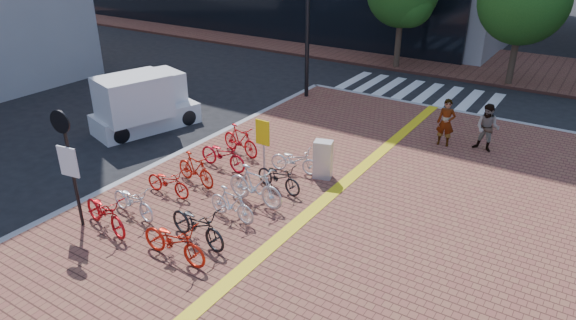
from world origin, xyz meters
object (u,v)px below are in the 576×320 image
Objects in this scene: bike_7 at (197,224)px; bike_11 at (295,160)px; notice_sign at (68,155)px; bike_5 at (240,140)px; bike_2 at (168,182)px; bike_8 at (232,204)px; bike_1 at (133,201)px; bike_4 at (223,154)px; bike_9 at (255,186)px; pedestrian_a at (446,123)px; box_truck at (143,102)px; bike_10 at (279,177)px; bike_0 at (105,212)px; bike_3 at (195,169)px; utility_box at (323,159)px; pedestrian_b at (487,128)px; yellow_sign at (263,137)px; bike_6 at (174,241)px.

bike_7 is 1.19× the size of bike_11.
bike_11 is 0.50× the size of notice_sign.
bike_5 is 6.27m from notice_sign.
bike_8 reaches higher than bike_2.
bike_4 reaches higher than bike_1.
bike_7 is at bearing -146.89° from bike_4.
notice_sign is at bearing 139.54° from bike_9.
bike_5 reaches higher than bike_1.
pedestrian_a reaches higher than bike_8.
bike_10 is at bearing -12.09° from box_truck.
bike_5 is 1.01× the size of pedestrian_a.
bike_10 is at bearing -20.58° from bike_0.
pedestrian_a is at bearing 58.58° from notice_sign.
bike_2 is at bearing 176.67° from bike_4.
utility_box is at bearing -41.68° from bike_3.
bike_8 is 0.36× the size of box_truck.
bike_4 is at bearing 62.44° from bike_9.
yellow_sign is at bearing -128.57° from pedestrian_b.
bike_8 is (2.45, -3.56, -0.06)m from bike_5.
bike_9 is 7.88m from pedestrian_a.
bike_9 reaches higher than bike_4.
yellow_sign is at bearing 20.94° from bike_8.
bike_10 is 7.86m from pedestrian_b.
bike_9 is (2.44, 2.37, 0.12)m from bike_1.
bike_11 is 5.92m from pedestrian_a.
bike_7 reaches higher than bike_3.
bike_2 is at bearing -133.57° from utility_box.
notice_sign is at bearing -120.99° from pedestrian_b.
bike_4 is (0.24, 4.56, -0.02)m from bike_0.
bike_9 is at bearing -107.99° from utility_box.
utility_box reaches higher than bike_2.
bike_2 is at bearing 133.03° from bike_11.
bike_0 reaches higher than bike_3.
bike_7 is at bearing -178.17° from bike_8.
pedestrian_b is at bearing -33.49° from bike_3.
bike_1 is 4.39m from yellow_sign.
utility_box is at bearing -9.88° from bike_8.
bike_2 is 0.97× the size of bike_11.
bike_9 is 1.17× the size of bike_11.
pedestrian_b is at bearing -43.35° from bike_5.
bike_1 is at bearing -174.59° from bike_3.
bike_1 is at bearing -179.77° from bike_2.
box_truck is (-7.29, 0.33, 0.52)m from bike_11.
bike_2 is 0.48× the size of notice_sign.
bike_7 is (2.20, -3.69, 0.02)m from bike_4.
bike_9 is (2.52, 3.24, 0.07)m from bike_0.
bike_7 is (-0.02, 0.85, 0.00)m from bike_6.
bike_3 is 2.62m from bike_10.
bike_0 is 2.46m from bike_6.
box_truck reaches higher than pedestrian_b.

